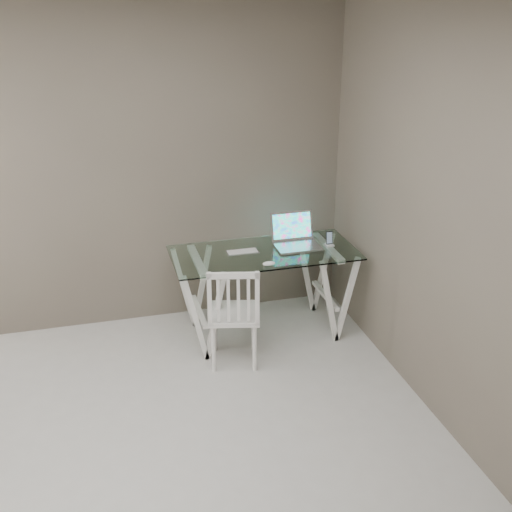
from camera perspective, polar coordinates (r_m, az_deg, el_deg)
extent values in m
plane|color=#B7B5AF|center=(4.01, -9.50, -20.66)|extent=(4.50, 4.50, 0.00)
cube|color=#63594E|center=(5.35, -13.17, 7.26)|extent=(4.00, 0.02, 2.70)
cube|color=#63594E|center=(3.88, 19.74, 0.51)|extent=(0.02, 4.50, 2.70)
cube|color=silver|center=(5.20, 0.73, 0.30)|extent=(1.50, 0.70, 0.01)
cube|color=white|center=(5.25, -5.09, -4.12)|extent=(0.24, 0.62, 0.72)
cube|color=white|center=(5.52, 6.21, -2.74)|extent=(0.24, 0.62, 0.72)
cube|color=white|center=(4.95, -1.99, -5.13)|extent=(0.46, 0.46, 0.04)
cylinder|color=white|center=(4.93, -3.79, -8.23)|extent=(0.03, 0.03, 0.39)
cylinder|color=white|center=(4.92, -0.12, -8.18)|extent=(0.03, 0.03, 0.39)
cylinder|color=white|center=(5.19, -3.69, -6.44)|extent=(0.03, 0.03, 0.39)
cylinder|color=white|center=(5.19, -0.22, -6.40)|extent=(0.03, 0.03, 0.39)
cube|color=white|center=(4.69, -2.02, -3.84)|extent=(0.38, 0.12, 0.43)
cube|color=#BCBCC1|center=(5.30, 3.71, 0.86)|extent=(0.37, 0.25, 0.02)
cube|color=#19D899|center=(5.40, 3.20, 2.71)|extent=(0.37, 0.08, 0.24)
cube|color=silver|center=(5.19, -1.22, 0.38)|extent=(0.26, 0.11, 0.01)
ellipsoid|color=white|center=(4.94, 1.17, -0.68)|extent=(0.10, 0.06, 0.03)
cube|color=white|center=(5.35, 6.54, 0.98)|extent=(0.07, 0.07, 0.02)
cube|color=black|center=(5.34, 6.53, 1.63)|extent=(0.05, 0.03, 0.11)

